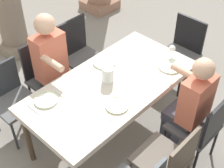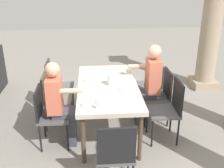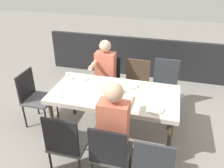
{
  "view_description": "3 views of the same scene",
  "coord_description": "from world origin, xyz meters",
  "px_view_note": "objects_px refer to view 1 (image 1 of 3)",
  "views": [
    {
      "loc": [
        -1.78,
        -1.69,
        2.93
      ],
      "look_at": [
        -0.02,
        -0.03,
        0.8
      ],
      "focal_mm": 52.35,
      "sensor_mm": 36.0,
      "label": 1
    },
    {
      "loc": [
        3.84,
        -0.24,
        2.43
      ],
      "look_at": [
        0.11,
        0.06,
        0.83
      ],
      "focal_mm": 43.92,
      "sensor_mm": 36.0,
      "label": 2
    },
    {
      "loc": [
        -0.7,
        2.76,
        2.47
      ],
      "look_at": [
        0.03,
        0.01,
        0.92
      ],
      "focal_mm": 37.43,
      "sensor_mm": 36.0,
      "label": 3
    }
  ],
  "objects_px": {
    "plate_1": "(117,106)",
    "plate_3": "(170,66)",
    "chair_mid_north": "(46,73)",
    "chair_east_north": "(80,52)",
    "plate_2": "(104,63)",
    "plate_0": "(46,100)",
    "water_pitcher": "(108,75)",
    "diner_man_white": "(54,67)",
    "chair_west_north": "(10,96)",
    "dining_table": "(111,89)",
    "wine_glass_3": "(172,49)",
    "chair_head_east": "(183,49)",
    "chair_east_south": "(201,126)",
    "chair_mid_south": "(169,159)",
    "diner_woman_green": "(188,106)"
  },
  "relations": [
    {
      "from": "chair_mid_south",
      "to": "chair_east_south",
      "type": "distance_m",
      "value": 0.54
    },
    {
      "from": "plate_1",
      "to": "water_pitcher",
      "type": "bearing_deg",
      "value": 56.51
    },
    {
      "from": "diner_woman_green",
      "to": "water_pitcher",
      "type": "xyz_separation_m",
      "value": [
        -0.34,
        0.75,
        0.17
      ]
    },
    {
      "from": "chair_mid_north",
      "to": "diner_man_white",
      "type": "distance_m",
      "value": 0.28
    },
    {
      "from": "plate_2",
      "to": "wine_glass_3",
      "type": "relative_size",
      "value": 1.66
    },
    {
      "from": "dining_table",
      "to": "chair_east_south",
      "type": "height_order",
      "value": "chair_east_south"
    },
    {
      "from": "chair_east_north",
      "to": "chair_west_north",
      "type": "bearing_deg",
      "value": -179.59
    },
    {
      "from": "chair_mid_north",
      "to": "chair_east_north",
      "type": "distance_m",
      "value": 0.54
    },
    {
      "from": "wine_glass_3",
      "to": "chair_west_north",
      "type": "bearing_deg",
      "value": 144.34
    },
    {
      "from": "chair_west_north",
      "to": "plate_3",
      "type": "height_order",
      "value": "chair_west_north"
    },
    {
      "from": "chair_east_south",
      "to": "chair_head_east",
      "type": "distance_m",
      "value": 1.31
    },
    {
      "from": "chair_east_north",
      "to": "diner_man_white",
      "type": "distance_m",
      "value": 0.6
    },
    {
      "from": "diner_woman_green",
      "to": "plate_1",
      "type": "bearing_deg",
      "value": 141.79
    },
    {
      "from": "diner_man_white",
      "to": "plate_1",
      "type": "bearing_deg",
      "value": -90.77
    },
    {
      "from": "chair_head_east",
      "to": "plate_0",
      "type": "relative_size",
      "value": 4.01
    },
    {
      "from": "chair_west_north",
      "to": "chair_east_south",
      "type": "distance_m",
      "value": 2.03
    },
    {
      "from": "dining_table",
      "to": "wine_glass_3",
      "type": "relative_size",
      "value": 12.34
    },
    {
      "from": "chair_mid_south",
      "to": "chair_west_north",
      "type": "bearing_deg",
      "value": 105.72
    },
    {
      "from": "plate_1",
      "to": "plate_3",
      "type": "distance_m",
      "value": 0.82
    },
    {
      "from": "diner_woman_green",
      "to": "plate_2",
      "type": "distance_m",
      "value": 1.0
    },
    {
      "from": "dining_table",
      "to": "chair_mid_north",
      "type": "bearing_deg",
      "value": 101.58
    },
    {
      "from": "water_pitcher",
      "to": "diner_man_white",
      "type": "bearing_deg",
      "value": 107.42
    },
    {
      "from": "chair_east_south",
      "to": "plate_0",
      "type": "relative_size",
      "value": 3.98
    },
    {
      "from": "chair_west_north",
      "to": "chair_mid_south",
      "type": "distance_m",
      "value": 1.81
    },
    {
      "from": "chair_west_north",
      "to": "wine_glass_3",
      "type": "relative_size",
      "value": 5.83
    },
    {
      "from": "chair_head_east",
      "to": "chair_mid_north",
      "type": "bearing_deg",
      "value": 149.77
    },
    {
      "from": "chair_mid_north",
      "to": "plate_3",
      "type": "xyz_separation_m",
      "value": [
        0.8,
        -1.15,
        0.26
      ]
    },
    {
      "from": "dining_table",
      "to": "plate_3",
      "type": "distance_m",
      "value": 0.68
    },
    {
      "from": "chair_mid_north",
      "to": "diner_woman_green",
      "type": "relative_size",
      "value": 0.72
    },
    {
      "from": "chair_east_north",
      "to": "diner_woman_green",
      "type": "distance_m",
      "value": 1.58
    },
    {
      "from": "chair_mid_north",
      "to": "plate_1",
      "type": "height_order",
      "value": "chair_mid_north"
    },
    {
      "from": "chair_west_north",
      "to": "chair_east_south",
      "type": "height_order",
      "value": "chair_east_south"
    },
    {
      "from": "plate_1",
      "to": "plate_2",
      "type": "height_order",
      "value": "same"
    },
    {
      "from": "chair_east_south",
      "to": "plate_1",
      "type": "relative_size",
      "value": 4.08
    },
    {
      "from": "diner_man_white",
      "to": "plate_2",
      "type": "bearing_deg",
      "value": -47.1
    },
    {
      "from": "chair_head_east",
      "to": "plate_1",
      "type": "bearing_deg",
      "value": -170.3
    },
    {
      "from": "plate_0",
      "to": "plate_3",
      "type": "distance_m",
      "value": 1.34
    },
    {
      "from": "chair_mid_south",
      "to": "chair_east_north",
      "type": "bearing_deg",
      "value": 73.02
    },
    {
      "from": "dining_table",
      "to": "chair_east_south",
      "type": "relative_size",
      "value": 2.01
    },
    {
      "from": "diner_woman_green",
      "to": "diner_man_white",
      "type": "bearing_deg",
      "value": 111.45
    },
    {
      "from": "plate_0",
      "to": "plate_1",
      "type": "relative_size",
      "value": 1.03
    },
    {
      "from": "dining_table",
      "to": "water_pitcher",
      "type": "xyz_separation_m",
      "value": [
        0.01,
        0.06,
        0.14
      ]
    },
    {
      "from": "plate_0",
      "to": "water_pitcher",
      "type": "distance_m",
      "value": 0.66
    },
    {
      "from": "chair_west_north",
      "to": "plate_3",
      "type": "distance_m",
      "value": 1.75
    },
    {
      "from": "dining_table",
      "to": "chair_mid_north",
      "type": "distance_m",
      "value": 0.92
    },
    {
      "from": "wine_glass_3",
      "to": "water_pitcher",
      "type": "height_order",
      "value": "water_pitcher"
    },
    {
      "from": "chair_head_east",
      "to": "diner_man_white",
      "type": "relative_size",
      "value": 0.68
    },
    {
      "from": "chair_east_north",
      "to": "wine_glass_3",
      "type": "distance_m",
      "value": 1.18
    },
    {
      "from": "chair_mid_south",
      "to": "chair_east_north",
      "type": "distance_m",
      "value": 1.83
    },
    {
      "from": "plate_2",
      "to": "plate_3",
      "type": "distance_m",
      "value": 0.7
    }
  ]
}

